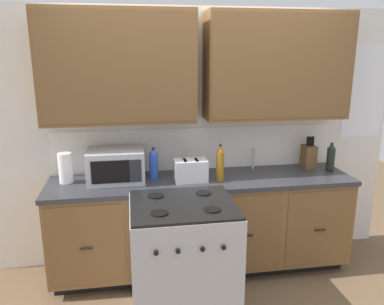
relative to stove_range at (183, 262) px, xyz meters
name	(u,v)px	position (x,y,z in m)	size (l,w,h in m)	color
ground_plane	(208,287)	(0.26, 0.33, -0.47)	(8.00, 8.00, 0.00)	brown
wall_unit	(199,95)	(0.27, 0.83, 1.15)	(3.86, 0.40, 2.38)	white
counter_run	(202,224)	(0.27, 0.63, -0.01)	(2.69, 0.64, 0.90)	black
stove_range	(183,262)	(0.00, 0.00, 0.00)	(0.76, 0.68, 0.95)	#B7B7BC
microwave	(116,165)	(-0.48, 0.68, 0.57)	(0.48, 0.37, 0.28)	#B7B7BC
toaster	(191,170)	(0.15, 0.58, 0.53)	(0.28, 0.18, 0.19)	white
knife_block	(309,156)	(1.33, 0.79, 0.55)	(0.11, 0.14, 0.31)	brown
sink_faucet	(253,159)	(0.80, 0.84, 0.53)	(0.02, 0.02, 0.20)	#B2B5BA
paper_towel_roll	(65,168)	(-0.91, 0.71, 0.56)	(0.12, 0.12, 0.26)	white
bottle_blue	(154,163)	(-0.16, 0.71, 0.57)	(0.08, 0.08, 0.28)	blue
bottle_dark	(331,157)	(1.49, 0.65, 0.56)	(0.08, 0.08, 0.27)	black
bottle_amber	(220,163)	(0.41, 0.56, 0.59)	(0.07, 0.07, 0.32)	#9E6619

